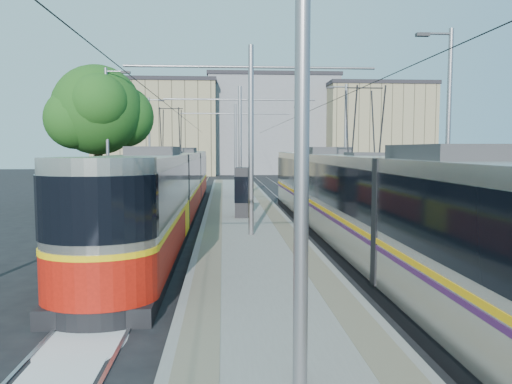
{
  "coord_description": "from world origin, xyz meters",
  "views": [
    {
      "loc": [
        -1.03,
        -10.52,
        3.5
      ],
      "look_at": [
        0.42,
        11.57,
        1.6
      ],
      "focal_mm": 35.0,
      "sensor_mm": 36.0,
      "label": 1
    }
  ],
  "objects": [
    {
      "name": "tactile_strip_right",
      "position": [
        1.45,
        17.0,
        0.3
      ],
      "size": [
        0.7,
        50.0,
        0.01
      ],
      "primitive_type": "cube",
      "color": "gray",
      "rests_on": "platform"
    },
    {
      "name": "tactile_strip_left",
      "position": [
        -1.45,
        17.0,
        0.3
      ],
      "size": [
        0.7,
        50.0,
        0.01
      ],
      "primitive_type": "cube",
      "color": "gray",
      "rests_on": "platform"
    },
    {
      "name": "platform",
      "position": [
        0.0,
        17.0,
        0.15
      ],
      "size": [
        4.0,
        50.0,
        0.3
      ],
      "primitive_type": "cube",
      "color": "gray",
      "rests_on": "ground"
    },
    {
      "name": "building_left",
      "position": [
        -10.0,
        60.0,
        6.38
      ],
      "size": [
        16.32,
        12.24,
        12.73
      ],
      "color": "#978A66",
      "rests_on": "ground"
    },
    {
      "name": "ground",
      "position": [
        0.0,
        0.0,
        0.0
      ],
      "size": [
        160.0,
        160.0,
        0.0
      ],
      "primitive_type": "plane",
      "color": "black",
      "rests_on": "ground"
    },
    {
      "name": "tree",
      "position": [
        -8.07,
        19.86,
        5.69
      ],
      "size": [
        5.8,
        5.36,
        8.42
      ],
      "color": "#382314",
      "rests_on": "ground"
    },
    {
      "name": "shelter",
      "position": [
        -0.14,
        12.96,
        1.53
      ],
      "size": [
        0.77,
        1.13,
        2.34
      ],
      "rotation": [
        0.0,
        0.0,
        -0.11
      ],
      "color": "black",
      "rests_on": "platform"
    },
    {
      "name": "rails",
      "position": [
        0.0,
        17.0,
        0.02
      ],
      "size": [
        8.71,
        70.0,
        0.03
      ],
      "color": "gray",
      "rests_on": "ground"
    },
    {
      "name": "building_right",
      "position": [
        20.0,
        58.0,
        6.21
      ],
      "size": [
        14.28,
        10.2,
        12.41
      ],
      "color": "#978A66",
      "rests_on": "ground"
    },
    {
      "name": "tram_right",
      "position": [
        3.6,
        5.73,
        1.86
      ],
      "size": [
        2.43,
        31.19,
        5.5
      ],
      "color": "black",
      "rests_on": "ground"
    },
    {
      "name": "building_centre",
      "position": [
        6.0,
        64.0,
        7.01
      ],
      "size": [
        18.36,
        14.28,
        13.99
      ],
      "color": "gray",
      "rests_on": "ground"
    },
    {
      "name": "catenary",
      "position": [
        0.0,
        14.15,
        4.52
      ],
      "size": [
        9.2,
        70.0,
        7.0
      ],
      "color": "gray",
      "rests_on": "platform"
    },
    {
      "name": "tram_left",
      "position": [
        -3.6,
        14.49,
        1.71
      ],
      "size": [
        2.43,
        31.27,
        5.5
      ],
      "color": "black",
      "rests_on": "ground"
    },
    {
      "name": "track_arrow",
      "position": [
        -3.6,
        -3.0,
        0.01
      ],
      "size": [
        1.2,
        5.0,
        0.01
      ],
      "primitive_type": "cube",
      "color": "silver",
      "rests_on": "ground"
    },
    {
      "name": "street_lamps",
      "position": [
        -0.0,
        21.0,
        4.18
      ],
      "size": [
        15.18,
        38.22,
        8.0
      ],
      "color": "gray",
      "rests_on": "ground"
    }
  ]
}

